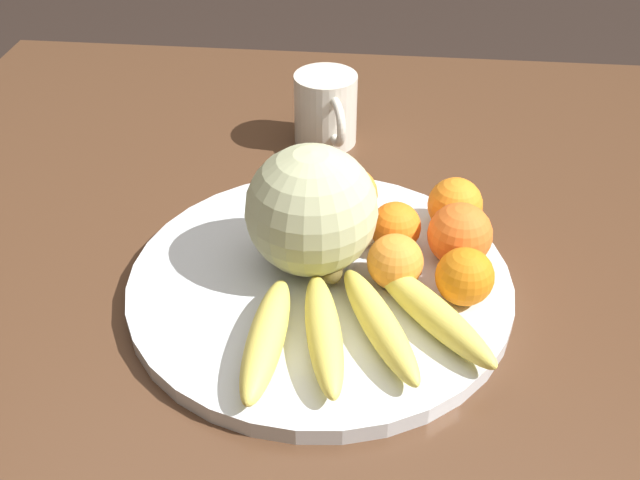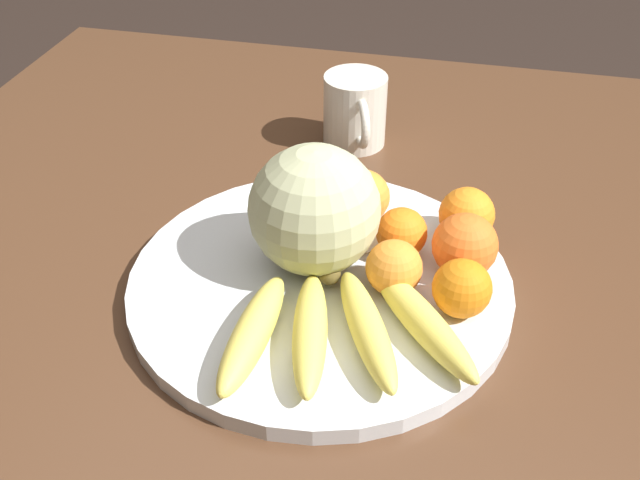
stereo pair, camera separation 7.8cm
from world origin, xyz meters
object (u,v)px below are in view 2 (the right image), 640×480
object	(u,v)px
ceramic_mug	(355,111)
orange_front_left	(467,215)
orange_back_left	(394,268)
orange_back_right	(402,233)
fruit_bowl	(320,283)
produce_tag	(353,249)
orange_front_right	(462,288)
banana_bunch	(338,327)
orange_mid_center	(363,197)
orange_top_small	(465,246)
melon	(314,210)
kitchen_table	(356,318)

from	to	relation	value
ceramic_mug	orange_front_left	bearing A→B (deg)	127.88
orange_back_left	orange_back_right	world-z (taller)	orange_back_left
orange_back_right	orange_back_left	bearing A→B (deg)	90.89
fruit_bowl	ceramic_mug	size ratio (longest dim) A/B	3.36
orange_back_left	produce_tag	bearing A→B (deg)	-46.76
orange_front_right	ceramic_mug	distance (m)	0.39
banana_bunch	orange_mid_center	xyz separation A→B (m)	(0.01, -0.21, 0.01)
orange_top_small	orange_front_left	bearing A→B (deg)	-87.93
banana_bunch	orange_top_small	bearing A→B (deg)	122.46
orange_front_right	orange_back_left	world-z (taller)	same
fruit_bowl	orange_mid_center	size ratio (longest dim) A/B	6.47
melon	orange_back_right	xyz separation A→B (m)	(-0.09, -0.04, -0.04)
kitchen_table	fruit_bowl	xyz separation A→B (m)	(0.03, 0.05, 0.09)
melon	produce_tag	distance (m)	0.08
orange_front_right	orange_top_small	size ratio (longest dim) A/B	0.86
banana_bunch	orange_front_left	xyz separation A→B (m)	(-0.11, -0.20, 0.01)
fruit_bowl	orange_mid_center	world-z (taller)	orange_mid_center
orange_front_right	orange_top_small	world-z (taller)	orange_top_small
kitchen_table	orange_back_right	bearing A→B (deg)	-169.85
kitchen_table	orange_back_left	world-z (taller)	orange_back_left
orange_mid_center	orange_back_right	size ratio (longest dim) A/B	1.12
orange_back_right	ceramic_mug	bearing A→B (deg)	-68.75
kitchen_table	orange_front_left	distance (m)	0.18
orange_mid_center	banana_bunch	bearing A→B (deg)	94.03
kitchen_table	orange_mid_center	bearing A→B (deg)	-82.61
melon	orange_top_small	bearing A→B (deg)	-172.64
fruit_bowl	orange_front_right	distance (m)	0.16
orange_back_left	ceramic_mug	size ratio (longest dim) A/B	0.48
fruit_bowl	banana_bunch	xyz separation A→B (m)	(-0.04, 0.09, 0.03)
banana_bunch	kitchen_table	bearing A→B (deg)	163.90
orange_mid_center	orange_back_right	bearing A→B (deg)	134.09
orange_mid_center	orange_back_left	distance (m)	0.13
fruit_bowl	orange_front_left	xyz separation A→B (m)	(-0.15, -0.11, 0.04)
orange_front_left	orange_mid_center	size ratio (longest dim) A/B	0.99
produce_tag	melon	bearing A→B (deg)	-7.76
fruit_bowl	orange_front_left	size ratio (longest dim) A/B	6.52
orange_mid_center	melon	bearing A→B (deg)	68.88
orange_front_left	orange_back_left	world-z (taller)	orange_front_left
melon	orange_mid_center	distance (m)	0.11
orange_front_left	orange_mid_center	world-z (taller)	same
banana_bunch	orange_front_right	bearing A→B (deg)	103.62
kitchen_table	orange_front_right	world-z (taller)	orange_front_right
banana_bunch	orange_back_left	bearing A→B (deg)	136.71
banana_bunch	orange_top_small	xyz separation A→B (m)	(-0.11, -0.13, 0.02)
melon	orange_top_small	world-z (taller)	melon
orange_front_left	orange_back_right	bearing A→B (deg)	34.42
kitchen_table	orange_back_right	size ratio (longest dim) A/B	22.99
melon	kitchen_table	bearing A→B (deg)	-146.64
melon	banana_bunch	xyz separation A→B (m)	(-0.05, 0.11, -0.05)
banana_bunch	orange_back_left	distance (m)	0.10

